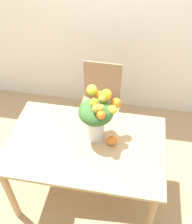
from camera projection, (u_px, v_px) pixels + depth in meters
The scene contains 6 objects.
ground_plane at pixel (87, 191), 2.61m from camera, with size 12.00×12.00×0.00m, color tan.
wall_back at pixel (111, 2), 2.68m from camera, with size 8.00×0.06×2.70m.
dining_table at pixel (85, 151), 2.18m from camera, with size 1.28×0.81×0.74m.
flower_vase at pixel (97, 115), 1.99m from camera, with size 0.31×0.30×0.43m.
pumpkin at pixel (112, 140), 2.08m from camera, with size 0.09×0.09×0.08m.
dining_chair_near_window at pixel (100, 104), 2.82m from camera, with size 0.43×0.43×0.93m.
Camera 1 is at (0.33, -1.32, 2.37)m, focal length 42.00 mm.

